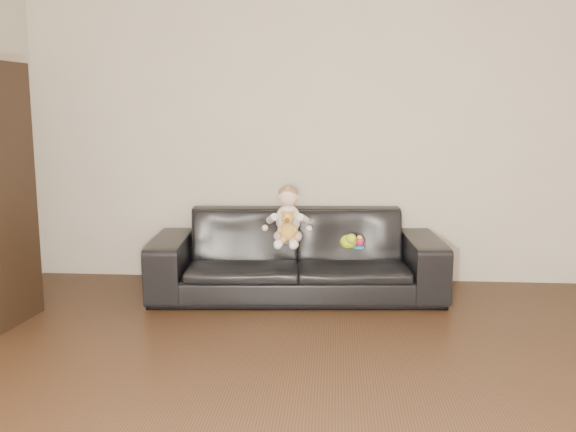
# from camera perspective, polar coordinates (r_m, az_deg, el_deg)

# --- Properties ---
(wall_back) EXTENTS (5.00, 0.00, 5.00)m
(wall_back) POSITION_cam_1_polar(r_m,az_deg,el_deg) (5.49, 2.79, 7.67)
(wall_back) COLOR #BFB5A1
(wall_back) RESTS_ON ground
(sofa) EXTENTS (2.34, 1.06, 0.67)m
(sofa) POSITION_cam_1_polar(r_m,az_deg,el_deg) (5.12, 0.76, -3.39)
(sofa) COLOR black
(sofa) RESTS_ON floor
(baby) EXTENTS (0.30, 0.38, 0.45)m
(baby) POSITION_cam_1_polar(r_m,az_deg,el_deg) (4.95, -0.01, -0.27)
(baby) COLOR silver
(baby) RESTS_ON sofa
(teddy_bear) EXTENTS (0.15, 0.15, 0.24)m
(teddy_bear) POSITION_cam_1_polar(r_m,az_deg,el_deg) (4.82, -0.01, -0.94)
(teddy_bear) COLOR #BD8A36
(teddy_bear) RESTS_ON sofa
(toy_green) EXTENTS (0.16, 0.18, 0.11)m
(toy_green) POSITION_cam_1_polar(r_m,az_deg,el_deg) (4.84, 5.38, -2.30)
(toy_green) COLOR #A6CE18
(toy_green) RESTS_ON sofa
(toy_rattle) EXTENTS (0.09, 0.09, 0.07)m
(toy_rattle) POSITION_cam_1_polar(r_m,az_deg,el_deg) (4.94, 6.37, -2.27)
(toy_rattle) COLOR red
(toy_rattle) RESTS_ON sofa
(toy_blue_disc) EXTENTS (0.12, 0.12, 0.01)m
(toy_blue_disc) POSITION_cam_1_polar(r_m,az_deg,el_deg) (4.88, 6.23, -2.76)
(toy_blue_disc) COLOR #197ECA
(toy_blue_disc) RESTS_ON sofa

